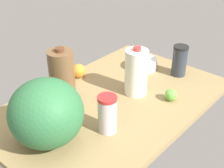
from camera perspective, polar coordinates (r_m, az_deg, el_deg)
name	(u,v)px	position (r cm, az deg, el deg)	size (l,w,h in cm)	color
countertop	(112,104)	(157.44, 0.00, -3.61)	(120.00, 76.00, 3.00)	#92794D
chocolate_milk_jug	(62,77)	(152.45, -9.12, 1.36)	(12.43, 12.43, 28.62)	brown
tumbler_cup	(107,114)	(132.90, -0.86, -5.49)	(8.41, 8.41, 17.30)	silver
milk_jug	(136,72)	(157.85, 4.45, 2.18)	(11.62, 11.62, 25.86)	white
mixing_bowl	(144,64)	(186.95, 5.81, 3.73)	(15.79, 15.79, 6.13)	silver
shaker_bottle	(180,61)	(180.56, 12.26, 4.21)	(8.51, 8.51, 17.72)	#2C333D
watermelon	(46,113)	(127.02, -12.06, -5.14)	(30.23, 30.23, 28.38)	#2C6A3C
orange_loose	(79,71)	(177.11, -6.13, 2.42)	(7.86, 7.86, 7.86)	orange
lime_near_front	(171,95)	(158.59, 10.69, -1.97)	(6.09, 6.09, 6.09)	#60AE3C
lemon_beside_bowl	(37,101)	(155.12, -13.61, -2.95)	(6.98, 6.98, 6.98)	yellow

